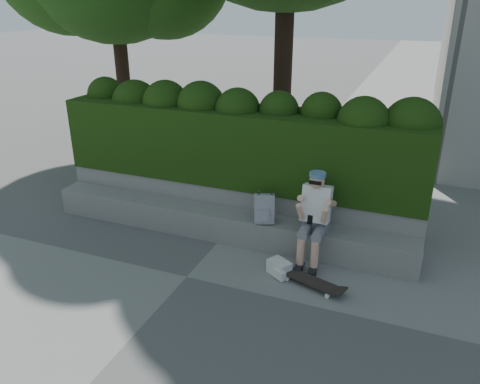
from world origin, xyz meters
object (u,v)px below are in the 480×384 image
at_px(skateboard, 311,281).
at_px(backpack_ground, 279,267).
at_px(backpack_plaid, 264,209).
at_px(person, 315,214).

distance_m(skateboard, backpack_ground, 0.50).
bearing_deg(skateboard, backpack_plaid, 159.24).
distance_m(backpack_plaid, backpack_ground, 0.93).
xyz_separation_m(skateboard, backpack_plaid, (-0.92, 0.73, 0.59)).
height_order(skateboard, backpack_plaid, backpack_plaid).
xyz_separation_m(person, backpack_plaid, (-0.78, 0.08, -0.08)).
bearing_deg(person, backpack_plaid, 174.05).
bearing_deg(person, backpack_ground, -123.69).
bearing_deg(backpack_ground, person, 87.76).
height_order(person, backpack_plaid, person).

